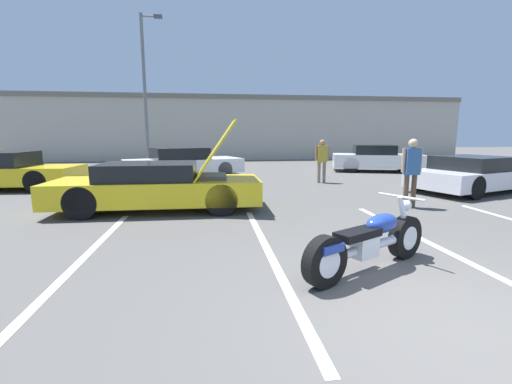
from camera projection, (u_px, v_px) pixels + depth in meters
The scene contains 14 objects.
ground_plane at pixel (462, 332), 3.14m from camera, with size 80.00×80.00×0.00m, color #514F4C.
parking_stripe_foreground at pixel (80, 262), 4.86m from camera, with size 0.12×5.52×0.01m, color white.
parking_stripe_middle at pixel (269, 253), 5.22m from camera, with size 0.12×5.52×0.01m, color white.
parking_stripe_back at pixel (434, 245), 5.58m from camera, with size 0.12×5.52×0.01m, color white.
far_building at pixel (240, 126), 25.13m from camera, with size 32.00×4.20×4.40m.
light_pole at pixel (146, 85), 19.05m from camera, with size 1.21×0.28×8.23m.
motorcycle at pixel (369, 242), 4.49m from camera, with size 2.11×1.24×0.95m.
show_car_hood_open at pixel (158, 186), 8.07m from camera, with size 4.79×1.77×2.12m.
parked_car_mid_left_row at pixel (183, 163), 14.37m from camera, with size 5.12×3.52×1.23m.
parked_car_left_row at pixel (2, 171), 11.10m from camera, with size 4.77×2.10×1.23m.
parked_car_right_row at pixel (473, 174), 10.68m from camera, with size 4.55×3.13×1.11m.
parked_car_mid_right_row at pixel (376, 159), 16.44m from camera, with size 4.43×2.86×1.27m.
spectator_near_motorcycle at pixel (412, 167), 8.30m from camera, with size 0.52×0.22×1.68m.
spectator_by_show_car at pixel (322, 157), 12.57m from camera, with size 0.52×0.21×1.59m.
Camera 1 is at (-2.27, -2.60, 1.80)m, focal length 24.00 mm.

